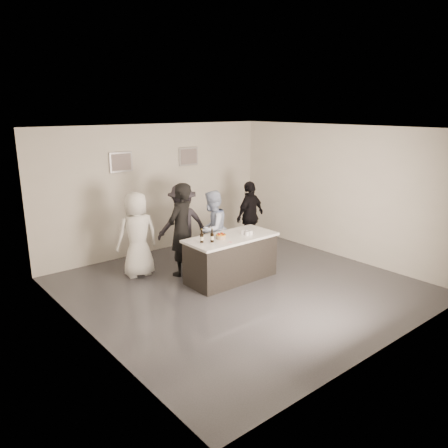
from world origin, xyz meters
The scene contains 19 objects.
floor centered at (0.00, 0.00, 0.00)m, with size 6.00×6.00×0.00m, color #3D3D42.
ceiling centered at (0.00, 0.00, 3.00)m, with size 6.00×6.00×0.00m, color white.
wall_back centered at (0.00, 3.00, 1.50)m, with size 6.00×0.04×3.00m, color silver.
wall_front centered at (0.00, -3.00, 1.50)m, with size 6.00×0.04×3.00m, color silver.
wall_left centered at (-3.00, 0.00, 1.50)m, with size 0.04×6.00×3.00m, color silver.
wall_right centered at (3.00, 0.00, 1.50)m, with size 0.04×6.00×3.00m, color silver.
picture_left centered at (-0.90, 2.97, 2.20)m, with size 0.54×0.04×0.44m, color #B2B2B7.
picture_right centered at (0.90, 2.97, 2.20)m, with size 0.54×0.04×0.44m, color #B2B2B7.
bar_counter centered at (0.10, 0.40, 0.45)m, with size 1.86×0.86×0.90m, color white.
cake centered at (-0.15, 0.41, 0.94)m, with size 0.20×0.20×0.08m, color #FFA71A.
beer_bottle_a centered at (-0.59, 0.43, 1.03)m, with size 0.07×0.07×0.26m, color black.
beer_bottle_b centered at (-0.42, 0.34, 1.03)m, with size 0.07×0.07×0.26m, color black.
tumbler_cluster centered at (0.44, 0.32, 0.94)m, with size 0.19×0.19×0.08m, color gold.
candles centered at (-0.19, 0.12, 0.90)m, with size 0.24×0.08×0.01m, color pink.
person_main_black centered at (-0.49, 1.28, 0.96)m, with size 0.70×0.46×1.91m, color black.
person_main_blue centered at (0.29, 1.26, 0.83)m, with size 0.81×0.63×1.66m, color silver.
person_guest_left centered at (-1.23, 1.77, 0.88)m, with size 0.86×0.56×1.75m, color white.
person_guest_right centered at (1.68, 1.56, 0.84)m, with size 0.99×0.41×1.69m, color black.
person_guest_back centered at (-0.02, 1.93, 0.87)m, with size 1.13×0.65×1.75m, color #2C2930.
Camera 1 is at (-5.24, -5.88, 3.37)m, focal length 35.00 mm.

